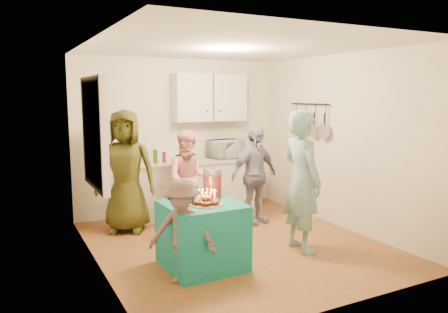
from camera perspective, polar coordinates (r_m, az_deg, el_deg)
name	(u,v)px	position (r m, az deg, el deg)	size (l,w,h in m)	color
floor	(236,244)	(6.01, 1.56, -11.34)	(4.00, 4.00, 0.00)	brown
ceiling	(237,47)	(5.70, 1.67, 14.13)	(4.00, 4.00, 0.00)	white
back_wall	(180,136)	(7.52, -5.80, 2.69)	(3.60, 3.60, 0.00)	silver
left_wall	(96,157)	(5.10, -16.38, -0.12)	(4.00, 4.00, 0.00)	silver
right_wall	(341,142)	(6.77, 15.08, 1.87)	(4.00, 4.00, 0.00)	silver
window_night	(93,133)	(5.37, -16.79, 2.95)	(0.04, 1.00, 1.20)	black
counter	(198,188)	(7.45, -3.42, -4.10)	(2.20, 0.58, 0.86)	white
countertop	(198,161)	(7.37, -3.45, -0.64)	(2.24, 0.62, 0.05)	beige
upper_cabinet	(210,98)	(7.55, -1.88, 7.69)	(1.30, 0.30, 0.80)	white
pot_rack	(308,120)	(7.22, 10.95, 4.76)	(0.12, 1.00, 0.60)	black
microwave	(226,149)	(7.57, 0.21, 1.00)	(0.57, 0.38, 0.31)	white
party_table	(202,235)	(5.15, -2.87, -10.22)	(0.85, 0.85, 0.76)	#127C78
donut_cake	(206,197)	(4.96, -2.31, -5.31)	(0.38, 0.38, 0.18)	#381C0C
punch_jar	(212,184)	(5.28, -1.54, -3.59)	(0.22, 0.22, 0.34)	red
man_birthday	(302,181)	(5.65, 10.15, -3.18)	(0.66, 0.44, 1.81)	#7FADB9
woman_back_left	(126,171)	(6.51, -12.73, -1.89)	(0.88, 0.57, 1.79)	#63631C
woman_back_center	(190,180)	(6.54, -4.51, -3.05)	(0.72, 0.56, 1.48)	#F27F7E
woman_back_right	(254,175)	(6.79, 3.98, -2.42)	(0.90, 0.37, 1.53)	#111239
child_near_left	(182,231)	(4.70, -5.48, -9.71)	(0.73, 0.42, 1.13)	brown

